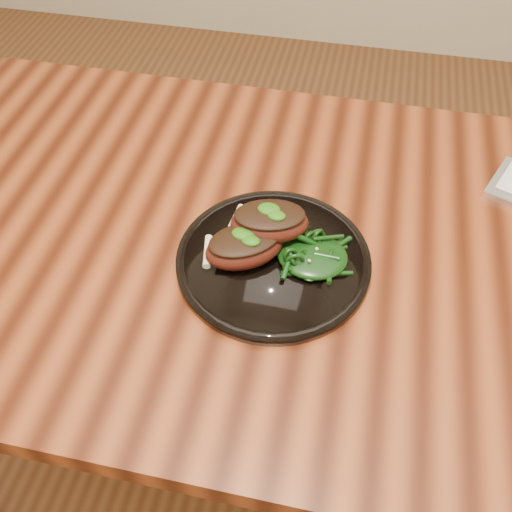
{
  "coord_description": "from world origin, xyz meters",
  "views": [
    {
      "loc": [
        -0.02,
        -0.61,
        1.41
      ],
      "look_at": [
        -0.14,
        -0.07,
        0.78
      ],
      "focal_mm": 40.0,
      "sensor_mm": 36.0,
      "label": 1
    }
  ],
  "objects_px": {
    "desk": "(346,280)",
    "greens_heap": "(313,253)",
    "lamb_chop_front": "(244,246)",
    "plate": "(273,260)"
  },
  "relations": [
    {
      "from": "desk",
      "to": "greens_heap",
      "type": "relative_size",
      "value": 15.37
    },
    {
      "from": "lamb_chop_front",
      "to": "greens_heap",
      "type": "relative_size",
      "value": 1.33
    },
    {
      "from": "desk",
      "to": "lamb_chop_front",
      "type": "xyz_separation_m",
      "value": [
        -0.16,
        -0.07,
        0.13
      ]
    },
    {
      "from": "greens_heap",
      "to": "desk",
      "type": "bearing_deg",
      "value": 44.26
    },
    {
      "from": "plate",
      "to": "lamb_chop_front",
      "type": "xyz_separation_m",
      "value": [
        -0.04,
        -0.01,
        0.03
      ]
    },
    {
      "from": "desk",
      "to": "lamb_chop_front",
      "type": "distance_m",
      "value": 0.21
    },
    {
      "from": "plate",
      "to": "lamb_chop_front",
      "type": "relative_size",
      "value": 2.09
    },
    {
      "from": "desk",
      "to": "lamb_chop_front",
      "type": "relative_size",
      "value": 11.53
    },
    {
      "from": "desk",
      "to": "greens_heap",
      "type": "xyz_separation_m",
      "value": [
        -0.06,
        -0.05,
        0.12
      ]
    },
    {
      "from": "plate",
      "to": "lamb_chop_front",
      "type": "distance_m",
      "value": 0.05
    }
  ]
}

